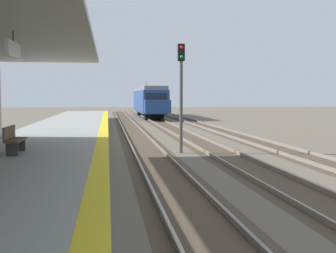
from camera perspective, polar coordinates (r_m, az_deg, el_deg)
The scene contains 7 objects.
station_platform at distance 15.77m, azimuth -16.78°, elevation -4.56°, with size 5.00×80.00×0.91m.
track_pair_nearest_platform at distance 19.69m, azimuth -2.11°, elevation -3.90°, with size 2.34×120.00×0.16m.
track_pair_middle at distance 20.31m, azimuth 7.50°, elevation -3.70°, with size 2.34×120.00×0.16m.
track_pair_far_side at distance 21.45m, azimuth 16.31°, elevation -3.41°, with size 2.34×120.00×0.16m.
approaching_train at distance 56.97m, azimuth -2.44°, elevation 3.38°, with size 2.93×19.60×4.76m.
rail_signal_post at distance 21.06m, azimuth 1.71°, elevation 5.19°, with size 0.32×0.34×5.20m.
platform_bench at distance 14.91m, azimuth -19.33°, elevation -1.52°, with size 0.45×1.60×0.88m.
Camera 1 is at (-0.03, 0.59, 2.74)m, focal length 47.20 mm.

